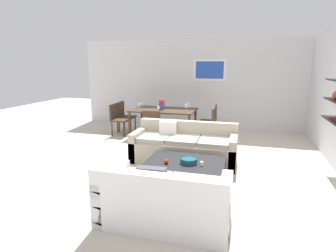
{
  "coord_description": "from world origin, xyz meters",
  "views": [
    {
      "loc": [
        1.27,
        -5.07,
        1.99
      ],
      "look_at": [
        -0.19,
        0.2,
        0.75
      ],
      "focal_mm": 29.71,
      "sensor_mm": 36.0,
      "label": 1
    }
  ],
  "objects_px": {
    "loveseat_white": "(165,200)",
    "centerpiece_vase": "(162,104)",
    "dining_chair_left_near": "(117,117)",
    "sofa_beige": "(184,147)",
    "dining_chair_left_far": "(124,114)",
    "wine_glass_right_far": "(188,105)",
    "apple_on_coffee_table": "(166,161)",
    "dining_chair_right_far": "(211,119)",
    "coffee_table": "(185,173)",
    "dining_table": "(163,112)",
    "wine_glass_left_far": "(143,104)",
    "dining_chair_foot": "(153,125)",
    "decorative_bowl": "(189,160)",
    "dining_chair_right_near": "(209,122)",
    "wine_glass_left_near": "(139,105)",
    "candle_jar": "(202,164)",
    "wine_glass_foot": "(158,108)",
    "wine_glass_right_near": "(186,106)"
  },
  "relations": [
    {
      "from": "dining_chair_left_near",
      "to": "wine_glass_right_far",
      "type": "xyz_separation_m",
      "value": [
        1.94,
        0.36,
        0.37
      ]
    },
    {
      "from": "sofa_beige",
      "to": "wine_glass_right_near",
      "type": "height_order",
      "value": "wine_glass_right_near"
    },
    {
      "from": "wine_glass_right_near",
      "to": "dining_chair_left_near",
      "type": "bearing_deg",
      "value": -176.9
    },
    {
      "from": "decorative_bowl",
      "to": "dining_chair_right_near",
      "type": "height_order",
      "value": "dining_chair_right_near"
    },
    {
      "from": "dining_chair_foot",
      "to": "wine_glass_right_far",
      "type": "relative_size",
      "value": 4.92
    },
    {
      "from": "coffee_table",
      "to": "wine_glass_left_far",
      "type": "distance_m",
      "value": 3.68
    },
    {
      "from": "dining_chair_right_near",
      "to": "dining_chair_left_far",
      "type": "xyz_separation_m",
      "value": [
        -2.56,
        0.47,
        0.0
      ]
    },
    {
      "from": "candle_jar",
      "to": "wine_glass_left_far",
      "type": "height_order",
      "value": "wine_glass_left_far"
    },
    {
      "from": "coffee_table",
      "to": "centerpiece_vase",
      "type": "relative_size",
      "value": 4.48
    },
    {
      "from": "candle_jar",
      "to": "dining_chair_left_near",
      "type": "height_order",
      "value": "dining_chair_left_near"
    },
    {
      "from": "sofa_beige",
      "to": "wine_glass_left_near",
      "type": "xyz_separation_m",
      "value": [
        -1.64,
        1.71,
        0.57
      ]
    },
    {
      "from": "loveseat_white",
      "to": "dining_chair_left_near",
      "type": "height_order",
      "value": "dining_chair_left_near"
    },
    {
      "from": "sofa_beige",
      "to": "wine_glass_right_far",
      "type": "distance_m",
      "value": 2.07
    },
    {
      "from": "wine_glass_left_far",
      "to": "loveseat_white",
      "type": "bearing_deg",
      "value": -66.17
    },
    {
      "from": "centerpiece_vase",
      "to": "coffee_table",
      "type": "bearing_deg",
      "value": -66.54
    },
    {
      "from": "wine_glass_left_near",
      "to": "candle_jar",
      "type": "bearing_deg",
      "value": -52.94
    },
    {
      "from": "dining_chair_left_far",
      "to": "wine_glass_right_far",
      "type": "height_order",
      "value": "wine_glass_right_far"
    },
    {
      "from": "dining_table",
      "to": "wine_glass_foot",
      "type": "distance_m",
      "value": 0.49
    },
    {
      "from": "dining_table",
      "to": "wine_glass_right_far",
      "type": "bearing_deg",
      "value": 11.06
    },
    {
      "from": "dining_table",
      "to": "wine_glass_foot",
      "type": "bearing_deg",
      "value": -90.0
    },
    {
      "from": "dining_chair_right_near",
      "to": "wine_glass_right_near",
      "type": "height_order",
      "value": "wine_glass_right_near"
    },
    {
      "from": "coffee_table",
      "to": "dining_table",
      "type": "xyz_separation_m",
      "value": [
        -1.24,
        2.96,
        0.49
      ]
    },
    {
      "from": "dining_chair_left_near",
      "to": "sofa_beige",
      "type": "bearing_deg",
      "value": -35.22
    },
    {
      "from": "loveseat_white",
      "to": "centerpiece_vase",
      "type": "xyz_separation_m",
      "value": [
        -1.29,
        4.17,
        0.6
      ]
    },
    {
      "from": "sofa_beige",
      "to": "dining_chair_left_near",
      "type": "bearing_deg",
      "value": 144.78
    },
    {
      "from": "decorative_bowl",
      "to": "centerpiece_vase",
      "type": "xyz_separation_m",
      "value": [
        -1.36,
        2.99,
        0.47
      ]
    },
    {
      "from": "dining_table",
      "to": "dining_chair_right_far",
      "type": "height_order",
      "value": "dining_chair_right_far"
    },
    {
      "from": "dining_chair_right_near",
      "to": "wine_glass_left_near",
      "type": "distance_m",
      "value": 1.97
    },
    {
      "from": "dining_chair_right_far",
      "to": "wine_glass_foot",
      "type": "bearing_deg",
      "value": -151.61
    },
    {
      "from": "decorative_bowl",
      "to": "dining_chair_right_far",
      "type": "xyz_separation_m",
      "value": [
        -0.03,
        3.2,
        0.08
      ]
    },
    {
      "from": "loveseat_white",
      "to": "dining_chair_foot",
      "type": "xyz_separation_m",
      "value": [
        -1.23,
        3.22,
        0.21
      ]
    },
    {
      "from": "coffee_table",
      "to": "wine_glass_left_far",
      "type": "relative_size",
      "value": 8.08
    },
    {
      "from": "loveseat_white",
      "to": "wine_glass_right_near",
      "type": "bearing_deg",
      "value": 98.15
    },
    {
      "from": "apple_on_coffee_table",
      "to": "dining_chair_left_near",
      "type": "height_order",
      "value": "dining_chair_left_near"
    },
    {
      "from": "dining_chair_foot",
      "to": "dining_chair_right_near",
      "type": "distance_m",
      "value": 1.46
    },
    {
      "from": "apple_on_coffee_table",
      "to": "dining_chair_right_far",
      "type": "bearing_deg",
      "value": 84.48
    },
    {
      "from": "dining_chair_right_far",
      "to": "wine_glass_left_near",
      "type": "height_order",
      "value": "wine_glass_left_near"
    },
    {
      "from": "dining_chair_right_far",
      "to": "wine_glass_right_far",
      "type": "distance_m",
      "value": 0.73
    },
    {
      "from": "dining_chair_foot",
      "to": "sofa_beige",
      "type": "bearing_deg",
      "value": -42.64
    },
    {
      "from": "apple_on_coffee_table",
      "to": "wine_glass_right_far",
      "type": "bearing_deg",
      "value": 95.35
    },
    {
      "from": "centerpiece_vase",
      "to": "dining_chair_left_near",
      "type": "bearing_deg",
      "value": -168.35
    },
    {
      "from": "coffee_table",
      "to": "dining_chair_foot",
      "type": "height_order",
      "value": "dining_chair_foot"
    },
    {
      "from": "sofa_beige",
      "to": "wine_glass_left_far",
      "type": "relative_size",
      "value": 13.16
    },
    {
      "from": "loveseat_white",
      "to": "dining_chair_left_near",
      "type": "distance_m",
      "value": 4.66
    },
    {
      "from": "candle_jar",
      "to": "dining_chair_right_far",
      "type": "height_order",
      "value": "dining_chair_right_far"
    },
    {
      "from": "dining_chair_right_far",
      "to": "wine_glass_left_far",
      "type": "xyz_separation_m",
      "value": [
        -1.94,
        -0.11,
        0.35
      ]
    },
    {
      "from": "decorative_bowl",
      "to": "dining_chair_right_near",
      "type": "relative_size",
      "value": 0.33
    },
    {
      "from": "loveseat_white",
      "to": "wine_glass_left_near",
      "type": "bearing_deg",
      "value": 115.17
    },
    {
      "from": "loveseat_white",
      "to": "coffee_table",
      "type": "bearing_deg",
      "value": 89.86
    },
    {
      "from": "wine_glass_right_far",
      "to": "decorative_bowl",
      "type": "bearing_deg",
      "value": -78.14
    }
  ]
}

